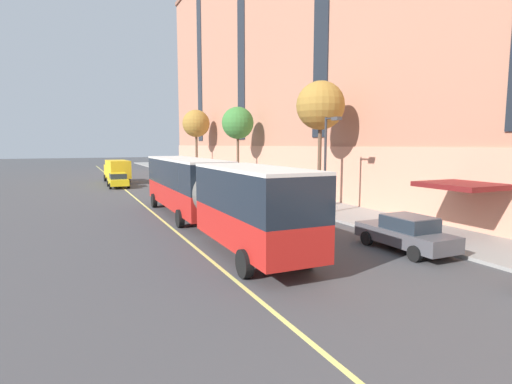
# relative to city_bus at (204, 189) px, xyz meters

# --- Properties ---
(ground_plane) EXTENTS (260.00, 260.00, 0.00)m
(ground_plane) POSITION_rel_city_bus_xyz_m (0.60, -1.27, -2.13)
(ground_plane) COLOR #424244
(sidewalk) EXTENTS (4.57, 160.00, 0.15)m
(sidewalk) POSITION_rel_city_bus_xyz_m (9.82, 1.73, -2.05)
(sidewalk) COLOR gray
(sidewalk) RESTS_ON ground
(city_bus) EXTENTS (2.92, 20.60, 3.67)m
(city_bus) POSITION_rel_city_bus_xyz_m (0.00, 0.00, 0.00)
(city_bus) COLOR red
(city_bus) RESTS_ON ground
(parked_car_silver_0) EXTENTS (2.06, 4.68, 1.56)m
(parked_car_silver_0) POSITION_rel_city_bus_xyz_m (6.32, 12.95, -1.34)
(parked_car_silver_0) COLOR #B7B7BC
(parked_car_silver_0) RESTS_ON ground
(parked_car_darkgray_1) EXTENTS (2.02, 4.52, 1.56)m
(parked_car_darkgray_1) POSITION_rel_city_bus_xyz_m (6.32, 26.33, -1.34)
(parked_car_darkgray_1) COLOR #4C4C51
(parked_car_darkgray_1) RESTS_ON ground
(parked_car_red_2) EXTENTS (2.04, 4.69, 1.56)m
(parked_car_red_2) POSITION_rel_city_bus_xyz_m (6.20, 1.26, -1.34)
(parked_car_red_2) COLOR #B21E19
(parked_car_red_2) RESTS_ON ground
(parked_car_darkgray_3) EXTENTS (1.93, 4.55, 1.56)m
(parked_car_darkgray_3) POSITION_rel_city_bus_xyz_m (6.32, -8.30, -1.35)
(parked_car_darkgray_3) COLOR #4C4C51
(parked_car_darkgray_3) RESTS_ON ground
(parked_car_white_4) EXTENTS (2.06, 4.60, 1.56)m
(parked_car_white_4) POSITION_rel_city_bus_xyz_m (6.44, 19.35, -1.34)
(parked_car_white_4) COLOR silver
(parked_car_white_4) RESTS_ON ground
(box_truck) EXTENTS (2.56, 7.21, 2.71)m
(box_truck) POSITION_rel_city_bus_xyz_m (-1.63, 29.21, -0.54)
(box_truck) COLOR gold
(box_truck) RESTS_ON ground
(taxi_cab) EXTENTS (2.04, 4.72, 1.56)m
(taxi_cab) POSITION_rel_city_bus_xyz_m (-2.11, 23.74, -1.34)
(taxi_cab) COLOR yellow
(taxi_cab) RESTS_ON ground
(street_tree_mid_block) EXTENTS (3.37, 3.37, 8.79)m
(street_tree_mid_block) POSITION_rel_city_bus_xyz_m (9.41, 2.95, 5.08)
(street_tree_mid_block) COLOR brown
(street_tree_mid_block) RESTS_ON sidewalk
(street_tree_far_uptown) EXTENTS (3.33, 3.33, 8.30)m
(street_tree_far_uptown) POSITION_rel_city_bus_xyz_m (9.41, 18.16, 4.62)
(street_tree_far_uptown) COLOR brown
(street_tree_far_uptown) RESTS_ON sidewalk
(street_tree_far_downtown) EXTENTS (3.75, 3.75, 9.17)m
(street_tree_far_downtown) POSITION_rel_city_bus_xyz_m (9.41, 33.38, 5.27)
(street_tree_far_downtown) COLOR brown
(street_tree_far_downtown) RESTS_ON sidewalk
(street_lamp) EXTENTS (0.36, 1.48, 6.10)m
(street_lamp) POSITION_rel_city_bus_xyz_m (8.14, 0.15, 1.82)
(street_lamp) COLOR #2D2D30
(street_lamp) RESTS_ON sidewalk
(fire_hydrant) EXTENTS (0.42, 0.24, 0.72)m
(fire_hydrant) POSITION_rel_city_bus_xyz_m (8.04, 24.37, -1.63)
(fire_hydrant) COLOR red
(fire_hydrant) RESTS_ON sidewalk
(lane_centerline) EXTENTS (0.16, 140.00, 0.01)m
(lane_centerline) POSITION_rel_city_bus_xyz_m (-1.70, 1.73, -2.12)
(lane_centerline) COLOR #E0D66B
(lane_centerline) RESTS_ON ground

